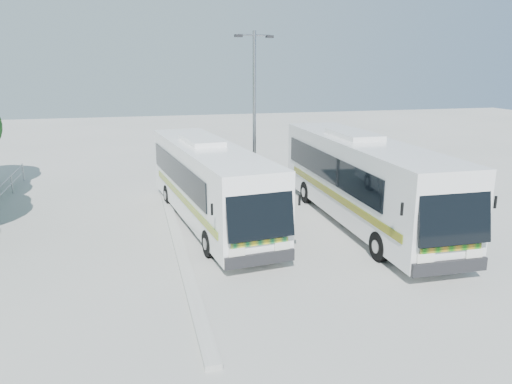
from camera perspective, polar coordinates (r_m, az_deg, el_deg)
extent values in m
plane|color=#ABABA5|center=(17.41, -0.53, -7.86)|extent=(100.00, 100.00, 0.00)
cube|color=#B2B2AD|center=(18.89, -8.81, -5.96)|extent=(0.40, 16.00, 0.15)
cylinder|color=gray|center=(30.92, -25.41, 1.68)|extent=(0.06, 0.06, 1.00)
cube|color=white|center=(21.09, -5.43, 1.29)|extent=(3.86, 11.89, 2.97)
cube|color=black|center=(15.61, 0.45, -2.01)|extent=(2.28, 0.72, 1.89)
cube|color=black|center=(21.28, -9.09, 2.30)|extent=(1.20, 9.28, 1.07)
cube|color=black|center=(21.91, -2.76, 2.82)|extent=(1.20, 9.28, 1.07)
cube|color=#0E632F|center=(20.66, -8.48, -0.69)|extent=(1.28, 10.05, 0.27)
cylinder|color=black|center=(17.69, -5.38, -5.87)|extent=(0.41, 1.00, 0.97)
cylinder|color=black|center=(18.36, 1.26, -5.03)|extent=(0.41, 1.00, 0.97)
cylinder|color=black|center=(24.30, -9.99, -0.34)|extent=(0.41, 1.00, 0.97)
cylinder|color=black|center=(24.79, -5.00, 0.13)|extent=(0.41, 1.00, 0.97)
cube|color=silver|center=(21.36, 12.04, 1.58)|extent=(2.73, 12.57, 3.19)
cube|color=black|center=(16.00, 21.76, -2.06)|extent=(2.41, 0.50, 2.03)
cube|color=black|center=(21.32, 8.15, 2.80)|extent=(0.15, 10.04, 1.15)
cube|color=black|center=(22.42, 14.48, 3.06)|extent=(0.15, 10.04, 1.15)
cube|color=#11650E|center=(20.69, 8.99, -0.41)|extent=(0.13, 10.87, 0.29)
cylinder|color=black|center=(17.76, 13.96, -6.04)|extent=(0.32, 1.05, 1.05)
cylinder|color=black|center=(18.93, 20.35, -5.25)|extent=(0.32, 1.05, 1.05)
cylinder|color=black|center=(24.45, 5.81, -0.01)|extent=(0.32, 1.05, 1.05)
cylinder|color=black|center=(25.31, 10.87, 0.31)|extent=(0.32, 1.05, 1.05)
cylinder|color=gray|center=(24.15, -0.19, 8.37)|extent=(0.19, 0.19, 8.08)
cylinder|color=gray|center=(24.04, -0.20, 17.50)|extent=(1.59, 0.45, 0.08)
cube|color=black|center=(23.68, -2.02, 17.42)|extent=(0.39, 0.26, 0.12)
cube|color=black|center=(24.42, 1.57, 17.33)|extent=(0.39, 0.26, 0.12)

